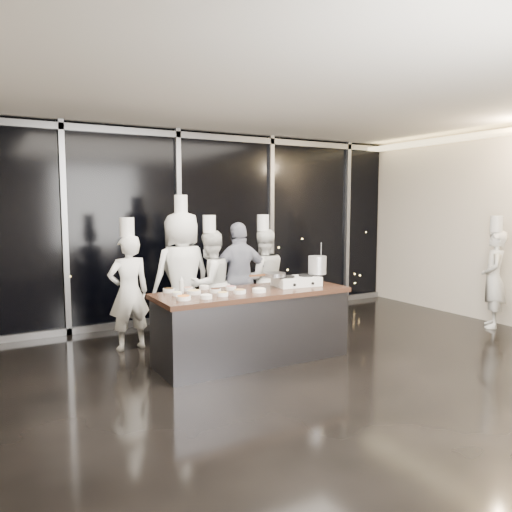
{
  "coord_description": "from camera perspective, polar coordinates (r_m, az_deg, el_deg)",
  "views": [
    {
      "loc": [
        -3.01,
        -4.45,
        1.98
      ],
      "look_at": [
        0.22,
        1.2,
        1.29
      ],
      "focal_mm": 35.0,
      "sensor_mm": 36.0,
      "label": 1
    }
  ],
  "objects": [
    {
      "name": "frying_pan",
      "position": [
        6.44,
        2.02,
        -2.14
      ],
      "size": [
        0.52,
        0.32,
        0.05
      ],
      "rotation": [
        0.0,
        0.0,
        -0.09
      ],
      "color": "gray",
      "rests_on": "stove"
    },
    {
      "name": "chef_left",
      "position": [
        7.31,
        -8.46,
        -2.18
      ],
      "size": [
        0.99,
        0.72,
        2.1
      ],
      "rotation": [
        0.0,
        0.0,
        3.29
      ],
      "color": "white",
      "rests_on": "ground"
    },
    {
      "name": "chef_right",
      "position": [
        7.91,
        0.8,
        -2.55
      ],
      "size": [
        0.89,
        0.77,
        1.81
      ],
      "rotation": [
        0.0,
        0.0,
        2.89
      ],
      "color": "white",
      "rests_on": "ground"
    },
    {
      "name": "squeeze_bottle",
      "position": [
        6.08,
        -8.52,
        -3.31
      ],
      "size": [
        0.06,
        0.06,
        0.21
      ],
      "color": "silver",
      "rests_on": "demo_counter"
    },
    {
      "name": "stock_pot",
      "position": [
        6.72,
        7.02,
        -1.03
      ],
      "size": [
        0.26,
        0.26,
        0.24
      ],
      "primitive_type": "cylinder",
      "rotation": [
        0.0,
        0.0,
        -0.09
      ],
      "color": "silver",
      "rests_on": "stove"
    },
    {
      "name": "window_wall",
      "position": [
        8.44,
        -8.89,
        3.35
      ],
      "size": [
        8.9,
        0.11,
        3.2
      ],
      "color": "black",
      "rests_on": "ground"
    },
    {
      "name": "chef_far_left",
      "position": [
        6.97,
        -14.34,
        -3.85
      ],
      "size": [
        0.59,
        0.41,
        1.8
      ],
      "rotation": [
        0.0,
        0.0,
        3.21
      ],
      "color": "white",
      "rests_on": "ground"
    },
    {
      "name": "guest",
      "position": [
        7.58,
        -1.85,
        -2.55
      ],
      "size": [
        1.03,
        0.5,
        1.7
      ],
      "rotation": [
        0.0,
        0.0,
        3.05
      ],
      "color": "#151C3C",
      "rests_on": "ground"
    },
    {
      "name": "chef_center",
      "position": [
        7.44,
        -5.29,
        -3.11
      ],
      "size": [
        0.92,
        0.81,
        1.81
      ],
      "rotation": [
        0.0,
        0.0,
        3.45
      ],
      "color": "white",
      "rests_on": "ground"
    },
    {
      "name": "chef_side",
      "position": [
        8.82,
        25.53,
        -2.23
      ],
      "size": [
        0.68,
        0.65,
        1.79
      ],
      "rotation": [
        0.0,
        0.0,
        3.85
      ],
      "color": "white",
      "rests_on": "ground"
    },
    {
      "name": "stove",
      "position": [
        6.59,
        4.66,
        -2.86
      ],
      "size": [
        0.61,
        0.42,
        0.14
      ],
      "rotation": [
        0.0,
        0.0,
        -0.09
      ],
      "color": "white",
      "rests_on": "demo_counter"
    },
    {
      "name": "prep_bowls",
      "position": [
        6.02,
        -5.33,
        -4.09
      ],
      "size": [
        1.16,
        0.74,
        0.05
      ],
      "color": "white",
      "rests_on": "demo_counter"
    },
    {
      "name": "room_shell",
      "position": [
        5.48,
        5.87,
        8.78
      ],
      "size": [
        9.02,
        7.02,
        3.21
      ],
      "color": "beige",
      "rests_on": "ground"
    },
    {
      "name": "demo_counter",
      "position": [
        6.32,
        -0.42,
        -7.95
      ],
      "size": [
        2.46,
        0.86,
        0.9
      ],
      "color": "#343338",
      "rests_on": "ground"
    },
    {
      "name": "ground",
      "position": [
        5.72,
        4.15,
        -14.23
      ],
      "size": [
        9.0,
        9.0,
        0.0
      ],
      "primitive_type": "plane",
      "color": "black",
      "rests_on": "ground"
    }
  ]
}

